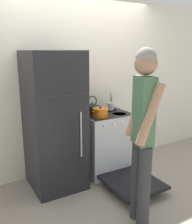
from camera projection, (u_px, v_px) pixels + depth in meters
ground_plane at (78, 166)px, 3.97m from camera, size 14.00×14.00×0.00m
wall_back at (76, 86)px, 3.69m from camera, size 10.00×0.06×2.55m
refrigerator at (54, 121)px, 3.22m from camera, size 0.66×0.73×1.78m
stove_range at (106, 143)px, 3.71m from camera, size 0.72×1.36×0.89m
dutch_oven_pot at (100, 112)px, 3.43m from camera, size 0.26×0.22×0.14m
tea_kettle at (92, 108)px, 3.65m from camera, size 0.26×0.21×0.25m
utensil_jar at (111, 106)px, 3.82m from camera, size 0.10×0.10×0.28m
person at (143, 130)px, 2.42m from camera, size 0.35×0.42×1.81m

